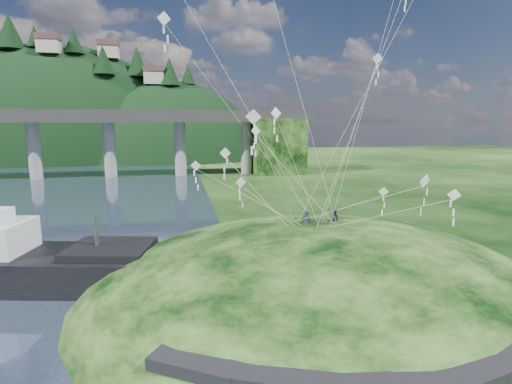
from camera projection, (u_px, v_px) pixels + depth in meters
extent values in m
plane|color=black|center=(213.00, 317.00, 25.68)|extent=(320.00, 320.00, 0.00)
ellipsoid|color=black|center=(320.00, 313.00, 29.42)|extent=(36.00, 32.00, 13.00)
cube|color=black|center=(195.00, 364.00, 17.31)|extent=(4.32, 3.62, 0.71)
cube|color=black|center=(271.00, 378.00, 16.29)|extent=(4.10, 2.97, 0.61)
cube|color=black|center=(350.00, 384.00, 15.91)|extent=(3.85, 2.37, 0.62)
cube|color=black|center=(425.00, 383.00, 16.06)|extent=(3.62, 1.83, 0.66)
cube|color=black|center=(485.00, 371.00, 16.83)|extent=(3.82, 2.27, 0.68)
cylinder|color=gray|center=(34.00, 149.00, 85.92)|extent=(2.60, 2.60, 13.00)
cylinder|color=gray|center=(110.00, 148.00, 88.92)|extent=(2.60, 2.60, 13.00)
cylinder|color=gray|center=(180.00, 147.00, 91.92)|extent=(2.60, 2.60, 13.00)
cylinder|color=gray|center=(246.00, 147.00, 94.93)|extent=(2.60, 2.60, 13.00)
cube|color=black|center=(277.00, 146.00, 96.38)|extent=(12.00, 11.00, 13.00)
ellipsoid|color=black|center=(67.00, 174.00, 140.61)|extent=(96.00, 68.00, 88.00)
ellipsoid|color=black|center=(168.00, 186.00, 140.37)|extent=(76.00, 56.00, 72.00)
cone|color=black|center=(9.00, 31.00, 119.81)|extent=(8.01, 8.01, 10.54)
cone|color=black|center=(35.00, 36.00, 120.87)|extent=(4.97, 4.97, 6.54)
cone|color=black|center=(74.00, 40.00, 121.34)|extent=(5.83, 5.83, 7.67)
cone|color=black|center=(103.00, 60.00, 119.36)|extent=(6.47, 6.47, 8.51)
cone|color=black|center=(137.00, 62.00, 127.70)|extent=(7.13, 7.13, 9.38)
cone|color=black|center=(170.00, 72.00, 125.46)|extent=(6.56, 6.56, 8.63)
cone|color=black|center=(188.00, 75.00, 132.04)|extent=(4.88, 4.88, 6.42)
cube|color=beige|center=(49.00, 47.00, 118.51)|extent=(6.00, 5.00, 4.00)
cube|color=brown|center=(48.00, 37.00, 118.04)|extent=(6.40, 5.40, 1.60)
cube|color=beige|center=(109.00, 52.00, 127.42)|extent=(6.00, 5.00, 4.00)
cube|color=brown|center=(108.00, 43.00, 126.95)|extent=(6.40, 5.40, 1.60)
cube|color=beige|center=(154.00, 78.00, 125.79)|extent=(6.00, 5.00, 4.00)
cube|color=brown|center=(154.00, 69.00, 125.32)|extent=(6.40, 5.40, 1.60)
cube|color=black|center=(22.00, 268.00, 30.61)|extent=(22.59, 10.51, 2.58)
cube|color=black|center=(110.00, 249.00, 30.20)|extent=(6.88, 6.12, 0.60)
cylinder|color=#2D2B2B|center=(96.00, 233.00, 29.99)|extent=(0.24, 0.24, 2.98)
cube|color=#312414|center=(178.00, 285.00, 29.48)|extent=(15.59, 7.15, 0.39)
cylinder|color=#312414|center=(93.00, 284.00, 30.30)|extent=(0.33, 0.33, 1.11)
cylinder|color=#312414|center=(135.00, 286.00, 29.91)|extent=(0.33, 0.33, 1.11)
cylinder|color=#312414|center=(178.00, 288.00, 29.53)|extent=(0.33, 0.33, 1.11)
cylinder|color=#312414|center=(222.00, 291.00, 29.15)|extent=(0.33, 0.33, 1.11)
cylinder|color=#312414|center=(268.00, 293.00, 28.77)|extent=(0.33, 0.33, 1.11)
imported|color=#292A37|center=(306.00, 210.00, 29.52)|extent=(0.78, 0.59, 1.94)
imported|color=#292A37|center=(334.00, 209.00, 30.19)|extent=(1.05, 0.88, 1.92)
cube|color=silver|center=(196.00, 166.00, 33.61)|extent=(0.86, 0.33, 0.86)
cube|color=silver|center=(196.00, 173.00, 33.72)|extent=(0.12, 0.03, 0.52)
cube|color=silver|center=(196.00, 180.00, 33.83)|extent=(0.12, 0.03, 0.52)
cube|color=silver|center=(196.00, 188.00, 33.94)|extent=(0.12, 0.03, 0.52)
cube|color=silver|center=(276.00, 113.00, 26.96)|extent=(0.57, 0.62, 0.79)
cube|color=silver|center=(276.00, 122.00, 27.06)|extent=(0.10, 0.07, 0.47)
cube|color=silver|center=(276.00, 130.00, 27.16)|extent=(0.10, 0.07, 0.47)
cube|color=silver|center=(276.00, 139.00, 27.25)|extent=(0.10, 0.07, 0.47)
cube|color=silver|center=(454.00, 195.00, 22.49)|extent=(0.66, 0.40, 0.72)
cube|color=silver|center=(453.00, 204.00, 22.58)|extent=(0.10, 0.04, 0.43)
cube|color=silver|center=(453.00, 213.00, 22.67)|extent=(0.10, 0.04, 0.43)
cube|color=silver|center=(452.00, 222.00, 22.76)|extent=(0.10, 0.04, 0.43)
cube|color=silver|center=(384.00, 192.00, 30.80)|extent=(0.75, 0.23, 0.75)
cube|color=silver|center=(383.00, 198.00, 30.89)|extent=(0.10, 0.02, 0.44)
cube|color=silver|center=(383.00, 205.00, 30.99)|extent=(0.10, 0.02, 0.44)
cube|color=silver|center=(382.00, 212.00, 31.08)|extent=(0.10, 0.02, 0.44)
cube|color=silver|center=(378.00, 59.00, 31.41)|extent=(0.85, 0.30, 0.83)
cube|color=silver|center=(377.00, 67.00, 31.51)|extent=(0.11, 0.03, 0.49)
cube|color=silver|center=(377.00, 74.00, 31.62)|extent=(0.11, 0.03, 0.49)
cube|color=silver|center=(376.00, 82.00, 31.72)|extent=(0.11, 0.03, 0.49)
cube|color=silver|center=(164.00, 18.00, 19.69)|extent=(0.66, 0.21, 0.67)
cube|color=silver|center=(164.00, 29.00, 19.78)|extent=(0.09, 0.05, 0.39)
cube|color=silver|center=(165.00, 39.00, 19.86)|extent=(0.09, 0.05, 0.39)
cube|color=silver|center=(165.00, 49.00, 19.94)|extent=(0.09, 0.05, 0.39)
cube|color=silver|center=(425.00, 181.00, 20.57)|extent=(0.72, 0.31, 0.73)
cube|color=silver|center=(424.00, 191.00, 20.67)|extent=(0.09, 0.08, 0.44)
cube|color=silver|center=(423.00, 202.00, 20.76)|extent=(0.09, 0.08, 0.44)
cube|color=silver|center=(423.00, 212.00, 20.85)|extent=(0.09, 0.08, 0.44)
cube|color=silver|center=(404.00, 1.00, 30.49)|extent=(0.10, 0.05, 0.45)
cube|color=silver|center=(404.00, 9.00, 30.59)|extent=(0.10, 0.05, 0.45)
cube|color=silver|center=(253.00, 117.00, 21.66)|extent=(0.85, 0.31, 0.83)
cube|color=silver|center=(253.00, 128.00, 21.77)|extent=(0.11, 0.04, 0.50)
cube|color=silver|center=(253.00, 139.00, 21.87)|extent=(0.11, 0.04, 0.50)
cube|color=silver|center=(253.00, 150.00, 21.98)|extent=(0.11, 0.04, 0.50)
cube|color=silver|center=(256.00, 131.00, 32.63)|extent=(0.64, 0.66, 0.86)
cube|color=silver|center=(256.00, 139.00, 32.73)|extent=(0.11, 0.08, 0.51)
cube|color=silver|center=(256.00, 146.00, 32.84)|extent=(0.11, 0.08, 0.51)
cube|color=silver|center=(256.00, 154.00, 32.95)|extent=(0.11, 0.08, 0.51)
cube|color=silver|center=(241.00, 182.00, 30.81)|extent=(0.84, 0.24, 0.85)
cube|color=silver|center=(241.00, 190.00, 30.91)|extent=(0.11, 0.06, 0.49)
cube|color=silver|center=(241.00, 198.00, 31.02)|extent=(0.11, 0.06, 0.49)
cube|color=silver|center=(241.00, 205.00, 31.12)|extent=(0.11, 0.06, 0.49)
cube|color=silver|center=(225.00, 153.00, 31.81)|extent=(0.89, 0.19, 0.89)
cube|color=silver|center=(225.00, 161.00, 31.92)|extent=(0.12, 0.05, 0.52)
cube|color=silver|center=(225.00, 169.00, 32.03)|extent=(0.12, 0.05, 0.52)
cube|color=silver|center=(226.00, 177.00, 32.14)|extent=(0.12, 0.05, 0.52)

